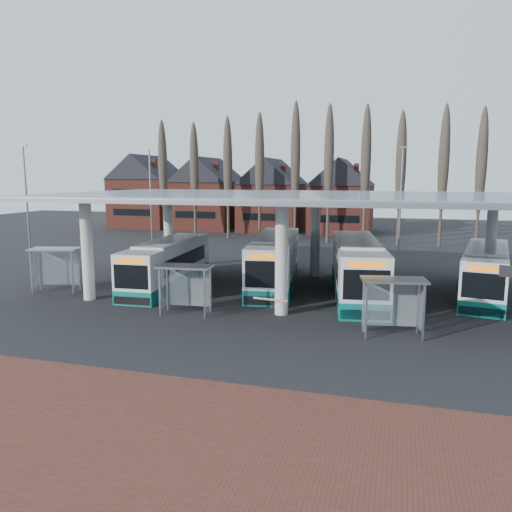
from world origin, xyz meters
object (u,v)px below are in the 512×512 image
(shelter_1, at_px, (186,278))
(shelter_2, at_px, (393,294))
(shelter_0, at_px, (56,260))
(bus_0, at_px, (168,264))
(bus_1, at_px, (275,261))
(bus_2, at_px, (357,268))
(bus_3, at_px, (486,273))

(shelter_1, xyz_separation_m, shelter_2, (10.85, -0.86, 0.05))
(shelter_0, xyz_separation_m, shelter_1, (10.31, -2.62, -0.12))
(bus_0, distance_m, bus_1, 7.36)
(bus_2, bearing_deg, shelter_1, -148.40)
(bus_3, bearing_deg, shelter_1, -141.13)
(bus_2, bearing_deg, shelter_0, -175.08)
(bus_2, distance_m, shelter_1, 11.24)
(bus_3, bearing_deg, bus_0, -161.97)
(shelter_2, bearing_deg, bus_2, 95.69)
(bus_0, bearing_deg, shelter_2, -29.60)
(bus_1, height_order, shelter_2, bus_1)
(shelter_1, bearing_deg, bus_0, 118.09)
(shelter_0, distance_m, shelter_1, 10.64)
(bus_0, xyz_separation_m, shelter_2, (14.92, -6.99, 0.53))
(bus_0, distance_m, shelter_0, 7.18)
(shelter_1, bearing_deg, bus_1, 66.25)
(shelter_1, bearing_deg, bus_3, 23.50)
(bus_0, height_order, bus_3, bus_0)
(bus_2, bearing_deg, bus_0, 176.33)
(bus_1, bearing_deg, bus_0, -168.73)
(bus_1, xyz_separation_m, shelter_0, (-13.15, -6.02, 0.45))
(bus_0, distance_m, bus_3, 20.61)
(bus_3, bearing_deg, shelter_2, -109.08)
(shelter_0, height_order, shelter_2, shelter_0)
(shelter_0, relative_size, shelter_2, 1.05)
(bus_0, xyz_separation_m, shelter_0, (-6.24, -3.50, 0.60))
(shelter_0, xyz_separation_m, shelter_2, (21.16, -3.48, -0.07))
(bus_0, relative_size, bus_2, 0.88)
(shelter_0, height_order, shelter_1, shelter_0)
(bus_2, xyz_separation_m, bus_3, (7.82, 1.73, -0.19))
(bus_1, distance_m, shelter_0, 14.47)
(bus_0, xyz_separation_m, bus_3, (20.40, 2.93, -0.01))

